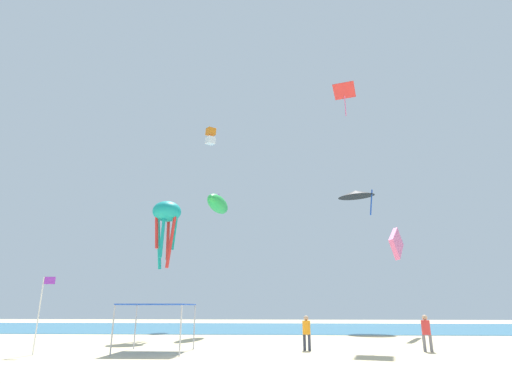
{
  "coord_description": "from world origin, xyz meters",
  "views": [
    {
      "loc": [
        2.7,
        -17.03,
        2.14
      ],
      "look_at": [
        1.15,
        9.87,
        10.1
      ],
      "focal_mm": 27.34,
      "sensor_mm": 36.0,
      "label": 1
    }
  ],
  "objects_px": {
    "canopy_tent": "(158,306)",
    "person_near_tent": "(306,330)",
    "kite_delta_black": "(356,194)",
    "kite_octopus_teal": "(167,215)",
    "kite_diamond_red": "(344,92)",
    "person_leftmost": "(426,330)",
    "kite_parafoil_pink": "(397,243)",
    "kite_box_orange": "(211,136)",
    "banner_flag": "(41,307)",
    "kite_inflatable_green": "(218,204)"
  },
  "relations": [
    {
      "from": "kite_delta_black",
      "to": "kite_parafoil_pink",
      "type": "bearing_deg",
      "value": 138.89
    },
    {
      "from": "kite_parafoil_pink",
      "to": "kite_octopus_teal",
      "type": "bearing_deg",
      "value": -56.98
    },
    {
      "from": "kite_parafoil_pink",
      "to": "kite_delta_black",
      "type": "height_order",
      "value": "kite_delta_black"
    },
    {
      "from": "person_leftmost",
      "to": "kite_box_orange",
      "type": "relative_size",
      "value": 0.79
    },
    {
      "from": "canopy_tent",
      "to": "person_leftmost",
      "type": "bearing_deg",
      "value": 4.1
    },
    {
      "from": "person_leftmost",
      "to": "person_near_tent",
      "type": "bearing_deg",
      "value": 5.97
    },
    {
      "from": "person_near_tent",
      "to": "kite_box_orange",
      "type": "bearing_deg",
      "value": 152.32
    },
    {
      "from": "person_leftmost",
      "to": "banner_flag",
      "type": "bearing_deg",
      "value": 15.59
    },
    {
      "from": "kite_delta_black",
      "to": "kite_octopus_teal",
      "type": "bearing_deg",
      "value": 70.65
    },
    {
      "from": "person_leftmost",
      "to": "kite_box_orange",
      "type": "distance_m",
      "value": 35.71
    },
    {
      "from": "kite_delta_black",
      "to": "banner_flag",
      "type": "bearing_deg",
      "value": 83.36
    },
    {
      "from": "person_near_tent",
      "to": "kite_diamond_red",
      "type": "height_order",
      "value": "kite_diamond_red"
    },
    {
      "from": "person_near_tent",
      "to": "kite_inflatable_green",
      "type": "height_order",
      "value": "kite_inflatable_green"
    },
    {
      "from": "kite_diamond_red",
      "to": "kite_delta_black",
      "type": "bearing_deg",
      "value": 92.85
    },
    {
      "from": "kite_octopus_teal",
      "to": "kite_diamond_red",
      "type": "bearing_deg",
      "value": -28.62
    },
    {
      "from": "person_near_tent",
      "to": "kite_box_orange",
      "type": "xyz_separation_m",
      "value": [
        -9.71,
        23.29,
        21.84
      ]
    },
    {
      "from": "canopy_tent",
      "to": "kite_box_orange",
      "type": "xyz_separation_m",
      "value": [
        -2.17,
        24.49,
        20.66
      ]
    },
    {
      "from": "canopy_tent",
      "to": "kite_delta_black",
      "type": "height_order",
      "value": "kite_delta_black"
    },
    {
      "from": "banner_flag",
      "to": "kite_delta_black",
      "type": "bearing_deg",
      "value": 45.92
    },
    {
      "from": "person_near_tent",
      "to": "kite_diamond_red",
      "type": "bearing_deg",
      "value": 97.25
    },
    {
      "from": "canopy_tent",
      "to": "person_near_tent",
      "type": "height_order",
      "value": "canopy_tent"
    },
    {
      "from": "person_near_tent",
      "to": "kite_diamond_red",
      "type": "xyz_separation_m",
      "value": [
        4.06,
        6.39,
        17.57
      ]
    },
    {
      "from": "banner_flag",
      "to": "kite_octopus_teal",
      "type": "relative_size",
      "value": 0.71
    },
    {
      "from": "canopy_tent",
      "to": "kite_parafoil_pink",
      "type": "height_order",
      "value": "kite_parafoil_pink"
    },
    {
      "from": "person_leftmost",
      "to": "kite_diamond_red",
      "type": "height_order",
      "value": "kite_diamond_red"
    },
    {
      "from": "person_leftmost",
      "to": "kite_octopus_teal",
      "type": "xyz_separation_m",
      "value": [
        -15.7,
        6.87,
        7.74
      ]
    },
    {
      "from": "kite_inflatable_green",
      "to": "kite_delta_black",
      "type": "relative_size",
      "value": 0.93
    },
    {
      "from": "kite_box_orange",
      "to": "kite_diamond_red",
      "type": "distance_m",
      "value": 22.21
    },
    {
      "from": "kite_delta_black",
      "to": "kite_diamond_red",
      "type": "bearing_deg",
      "value": 114.19
    },
    {
      "from": "person_leftmost",
      "to": "kite_octopus_teal",
      "type": "distance_m",
      "value": 18.81
    },
    {
      "from": "canopy_tent",
      "to": "kite_parafoil_pink",
      "type": "relative_size",
      "value": 0.65
    },
    {
      "from": "canopy_tent",
      "to": "kite_octopus_teal",
      "type": "xyz_separation_m",
      "value": [
        -2.18,
        7.84,
        6.59
      ]
    },
    {
      "from": "person_near_tent",
      "to": "person_leftmost",
      "type": "height_order",
      "value": "person_leftmost"
    },
    {
      "from": "banner_flag",
      "to": "kite_parafoil_pink",
      "type": "xyz_separation_m",
      "value": [
        20.84,
        12.91,
        4.9
      ]
    },
    {
      "from": "kite_inflatable_green",
      "to": "kite_box_orange",
      "type": "relative_size",
      "value": 2.19
    },
    {
      "from": "canopy_tent",
      "to": "kite_diamond_red",
      "type": "relative_size",
      "value": 1.31
    },
    {
      "from": "banner_flag",
      "to": "canopy_tent",
      "type": "bearing_deg",
      "value": 15.84
    },
    {
      "from": "kite_box_orange",
      "to": "kite_delta_black",
      "type": "bearing_deg",
      "value": 123.26
    },
    {
      "from": "canopy_tent",
      "to": "person_near_tent",
      "type": "xyz_separation_m",
      "value": [
        7.54,
        1.2,
        -1.18
      ]
    },
    {
      "from": "kite_box_orange",
      "to": "kite_delta_black",
      "type": "distance_m",
      "value": 19.85
    },
    {
      "from": "kite_octopus_teal",
      "to": "kite_parafoil_pink",
      "type": "bearing_deg",
      "value": -16.18
    },
    {
      "from": "person_near_tent",
      "to": "kite_delta_black",
      "type": "distance_m",
      "value": 22.28
    },
    {
      "from": "person_leftmost",
      "to": "banner_flag",
      "type": "xyz_separation_m",
      "value": [
        -18.73,
        -2.45,
        1.12
      ]
    },
    {
      "from": "kite_box_orange",
      "to": "kite_parafoil_pink",
      "type": "relative_size",
      "value": 0.44
    },
    {
      "from": "banner_flag",
      "to": "kite_box_orange",
      "type": "bearing_deg",
      "value": 83.31
    },
    {
      "from": "kite_inflatable_green",
      "to": "kite_octopus_teal",
      "type": "xyz_separation_m",
      "value": [
        -3.11,
        -4.69,
        -2.04
      ]
    },
    {
      "from": "kite_diamond_red",
      "to": "kite_delta_black",
      "type": "height_order",
      "value": "kite_diamond_red"
    },
    {
      "from": "kite_diamond_red",
      "to": "kite_delta_black",
      "type": "relative_size",
      "value": 0.48
    },
    {
      "from": "canopy_tent",
      "to": "person_near_tent",
      "type": "relative_size",
      "value": 1.92
    },
    {
      "from": "canopy_tent",
      "to": "kite_inflatable_green",
      "type": "xyz_separation_m",
      "value": [
        0.92,
        12.52,
        8.62
      ]
    }
  ]
}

